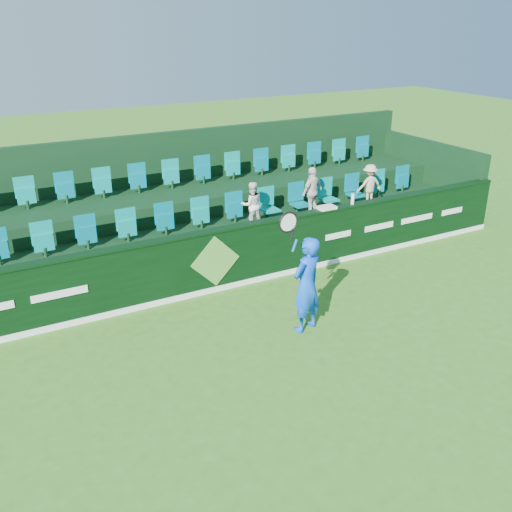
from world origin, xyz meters
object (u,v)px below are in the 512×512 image
spectator_right (369,185)px  drinks_bottle (353,199)px  spectator_middle (312,192)px  spectator_left (252,205)px  tennis_player (306,284)px  towel (327,208)px

spectator_right → drinks_bottle: size_ratio=4.40×
spectator_right → drinks_bottle: (-1.41, -1.12, 0.14)m
spectator_middle → spectator_right: spectator_middle is taller
spectator_left → drinks_bottle: bearing=162.5°
tennis_player → spectator_right: size_ratio=2.29×
spectator_left → spectator_right: bearing=-168.5°
spectator_middle → drinks_bottle: bearing=88.7°
spectator_right → towel: (-2.13, -1.12, 0.05)m
spectator_left → drinks_bottle: 2.31m
spectator_middle → tennis_player: bearing=35.9°
tennis_player → spectator_right: 5.38m
towel → drinks_bottle: size_ratio=1.68×
tennis_player → drinks_bottle: bearing=39.7°
spectator_middle → towel: bearing=53.0°
towel → spectator_middle: bearing=72.0°
spectator_right → drinks_bottle: bearing=46.7°
spectator_left → towel: spectator_left is taller
spectator_left → tennis_player: bearing=89.5°
spectator_left → spectator_middle: (1.66, 0.00, 0.07)m
spectator_right → drinks_bottle: 1.80m
spectator_left → towel: bearing=150.7°
spectator_right → towel: bearing=36.0°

